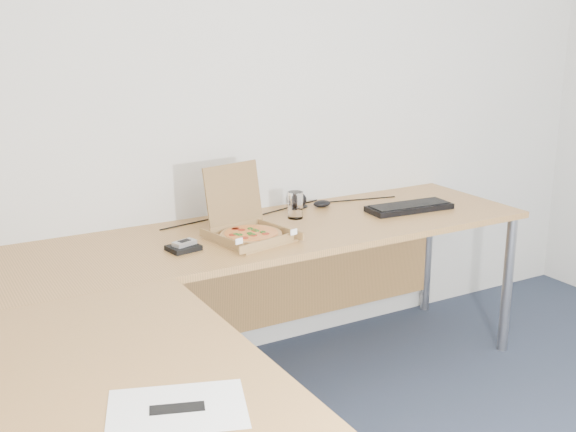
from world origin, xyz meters
TOP-DOWN VIEW (x-y plane):
  - desk at (-0.82, 0.97)m, footprint 2.50×2.20m
  - pizza_box at (-0.61, 1.33)m, footprint 0.29×0.33m
  - drinking_glass at (-0.28, 1.51)m, footprint 0.07×0.07m
  - keyboard at (0.27, 1.36)m, footprint 0.43×0.18m
  - mouse at (-0.06, 1.62)m, footprint 0.10×0.07m
  - wallet at (-0.91, 1.33)m, footprint 0.13×0.12m
  - phone at (-0.90, 1.33)m, footprint 0.10×0.07m
  - paper_sheet at (-1.37, 0.21)m, footprint 0.39×0.33m
  - dome_speaker at (-0.16, 1.68)m, footprint 0.09×0.09m
  - cable_bundle at (-0.29, 1.66)m, footprint 0.61×0.13m

SIDE VIEW (x-z plane):
  - desk at x=-0.82m, z-range 0.34..1.07m
  - paper_sheet at x=-1.37m, z-range 0.73..0.73m
  - cable_bundle at x=-0.29m, z-range 0.73..0.74m
  - wallet at x=-0.91m, z-range 0.73..0.75m
  - keyboard at x=0.27m, z-range 0.73..0.76m
  - mouse at x=-0.06m, z-range 0.73..0.76m
  - phone at x=-0.90m, z-range 0.75..0.77m
  - pizza_box at x=-0.61m, z-range 0.62..0.91m
  - dome_speaker at x=-0.16m, z-range 0.73..0.81m
  - drinking_glass at x=-0.28m, z-range 0.73..0.85m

